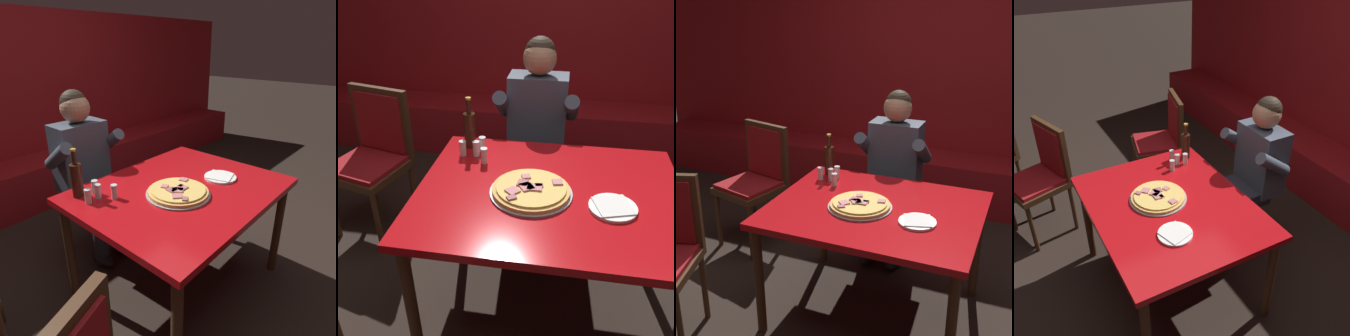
% 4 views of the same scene
% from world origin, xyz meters
% --- Properties ---
extents(ground_plane, '(24.00, 24.00, 0.00)m').
position_xyz_m(ground_plane, '(0.00, 0.00, 0.00)').
color(ground_plane, black).
extents(booth_wall_panel, '(6.80, 0.16, 1.90)m').
position_xyz_m(booth_wall_panel, '(0.00, 2.18, 0.95)').
color(booth_wall_panel, maroon).
rests_on(booth_wall_panel, ground_plane).
extents(booth_bench, '(6.46, 0.48, 0.46)m').
position_xyz_m(booth_bench, '(0.00, 1.86, 0.23)').
color(booth_bench, maroon).
rests_on(booth_bench, ground_plane).
extents(main_dining_table, '(1.24, 0.99, 0.75)m').
position_xyz_m(main_dining_table, '(0.00, 0.00, 0.67)').
color(main_dining_table, '#422816').
rests_on(main_dining_table, ground_plane).
extents(pizza, '(0.38, 0.38, 0.05)m').
position_xyz_m(pizza, '(-0.08, -0.04, 0.76)').
color(pizza, '#9E9EA3').
rests_on(pizza, main_dining_table).
extents(plate_white_paper, '(0.21, 0.21, 0.02)m').
position_xyz_m(plate_white_paper, '(0.28, -0.11, 0.75)').
color(plate_white_paper, white).
rests_on(plate_white_paper, main_dining_table).
extents(beer_bottle, '(0.07, 0.07, 0.29)m').
position_xyz_m(beer_bottle, '(-0.48, 0.38, 0.86)').
color(beer_bottle, black).
rests_on(beer_bottle, main_dining_table).
extents(shaker_parmesan, '(0.04, 0.04, 0.09)m').
position_xyz_m(shaker_parmesan, '(-0.40, 0.33, 0.78)').
color(shaker_parmesan, silver).
rests_on(shaker_parmesan, main_dining_table).
extents(shaker_oregano, '(0.04, 0.04, 0.09)m').
position_xyz_m(shaker_oregano, '(-0.42, 0.28, 0.78)').
color(shaker_oregano, silver).
rests_on(shaker_oregano, main_dining_table).
extents(shaker_red_pepper_flakes, '(0.04, 0.04, 0.09)m').
position_xyz_m(shaker_red_pepper_flakes, '(-0.49, 0.27, 0.78)').
color(shaker_red_pepper_flakes, silver).
rests_on(shaker_red_pepper_flakes, main_dining_table).
extents(shaker_black_pepper, '(0.04, 0.04, 0.09)m').
position_xyz_m(shaker_black_pepper, '(-0.36, 0.20, 0.78)').
color(shaker_black_pepper, silver).
rests_on(shaker_black_pepper, main_dining_table).
extents(diner_seated_blue_shirt, '(0.53, 0.53, 1.27)m').
position_xyz_m(diner_seated_blue_shirt, '(-0.14, 0.78, 0.71)').
color(diner_seated_blue_shirt, black).
rests_on(diner_seated_blue_shirt, ground_plane).
extents(dining_chair_far_left, '(0.53, 0.53, 0.97)m').
position_xyz_m(dining_chair_far_left, '(-1.19, 0.53, 0.57)').
color(dining_chair_far_left, '#422816').
rests_on(dining_chair_far_left, ground_plane).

